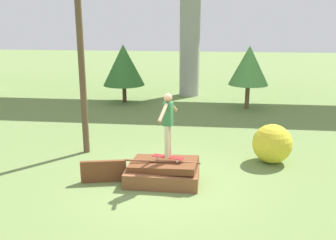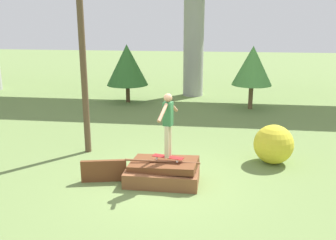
{
  "view_description": "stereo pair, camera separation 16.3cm",
  "coord_description": "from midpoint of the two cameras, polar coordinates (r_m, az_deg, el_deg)",
  "views": [
    {
      "loc": [
        1.19,
        -9.02,
        4.21
      ],
      "look_at": [
        0.14,
        0.07,
        1.7
      ],
      "focal_mm": 40.0,
      "sensor_mm": 36.0,
      "label": 1
    },
    {
      "loc": [
        1.35,
        -9.0,
        4.21
      ],
      "look_at": [
        0.14,
        0.07,
        1.7
      ],
      "focal_mm": 40.0,
      "sensor_mm": 36.0,
      "label": 2
    }
  ],
  "objects": [
    {
      "name": "ground_plane",
      "position": [
        10.02,
        -1.35,
        -9.51
      ],
      "size": [
        80.0,
        80.0,
        0.0
      ],
      "primitive_type": "plane",
      "color": "olive"
    },
    {
      "name": "scrap_pile",
      "position": [
        9.93,
        -1.28,
        -8.01
      ],
      "size": [
        1.98,
        1.25,
        0.62
      ],
      "color": "brown",
      "rests_on": "ground_plane"
    },
    {
      "name": "tree_behind_left",
      "position": [
        18.02,
        11.98,
        8.11
      ],
      "size": [
        1.87,
        1.87,
        2.97
      ],
      "color": "brown",
      "rests_on": "ground_plane"
    },
    {
      "name": "bush_yellow_flowering",
      "position": [
        11.55,
        15.21,
        -3.51
      ],
      "size": [
        1.17,
        1.17,
        1.17
      ],
      "color": "gold",
      "rests_on": "ground_plane"
    },
    {
      "name": "scrap_plank_loose",
      "position": [
        10.11,
        -10.24,
        -7.71
      ],
      "size": [
        1.19,
        0.37,
        0.59
      ],
      "color": "brown",
      "rests_on": "ground_plane"
    },
    {
      "name": "skateboard",
      "position": [
        9.8,
        -0.48,
        -5.67
      ],
      "size": [
        0.85,
        0.4,
        0.09
      ],
      "color": "maroon",
      "rests_on": "scrap_pile"
    },
    {
      "name": "tree_behind_right",
      "position": [
        19.13,
        -7.03,
        8.32
      ],
      "size": [
        2.09,
        2.09,
        2.94
      ],
      "color": "#4C3823",
      "rests_on": "ground_plane"
    },
    {
      "name": "utility_pole",
      "position": [
        11.79,
        -13.65,
        11.77
      ],
      "size": [
        1.3,
        0.2,
        6.88
      ],
      "color": "brown",
      "rests_on": "ground_plane"
    },
    {
      "name": "skater",
      "position": [
        9.49,
        -0.49,
        -0.08
      ],
      "size": [
        0.39,
        1.25,
        1.68
      ],
      "color": "#C6B78E",
      "rests_on": "skateboard"
    }
  ]
}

